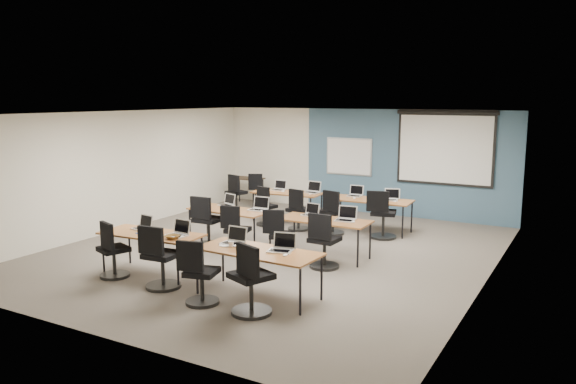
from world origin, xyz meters
The scene contains 58 objects.
floor centered at (0.00, 0.00, 0.00)m, with size 8.00×9.00×0.02m, color #6B6354.
ceiling centered at (0.00, 0.00, 2.70)m, with size 8.00×9.00×0.02m, color white.
wall_back centered at (0.00, 4.50, 1.35)m, with size 8.00×0.04×2.70m, color beige.
wall_front centered at (0.00, -4.50, 1.35)m, with size 8.00×0.04×2.70m, color beige.
wall_left centered at (-4.00, 0.00, 1.35)m, with size 0.04×9.00×2.70m, color beige.
wall_right centered at (4.00, 0.00, 1.35)m, with size 0.04×9.00×2.70m, color beige.
blue_accent_panel centered at (1.25, 4.47, 1.35)m, with size 5.50×0.04×2.70m, color #3D5977.
whiteboard centered at (-0.30, 4.43, 1.45)m, with size 1.28×0.03×0.98m.
projector_screen centered at (2.20, 4.41, 1.89)m, with size 2.40×0.10×1.82m.
training_table_front_left centered at (-1.06, -2.27, 0.68)m, with size 1.78×0.74×0.73m.
training_table_front_right centered at (1.09, -2.29, 0.69)m, with size 1.92×0.80×0.73m.
training_table_mid_left centered at (-1.08, 0.05, 0.68)m, with size 1.71×0.71×0.73m.
training_table_mid_right centered at (1.04, 0.14, 0.68)m, with size 1.74×0.72×0.73m.
training_table_back_left centered at (-1.07, 2.47, 0.68)m, with size 1.69×0.70×0.73m.
training_table_back_right centered at (1.04, 2.53, 0.69)m, with size 1.85×0.77×0.73m.
laptop_0 centered at (-1.40, -2.10, 0.79)m, with size 0.31×0.27×0.24m.
mouse_0 centered at (-1.15, -2.23, 0.74)m, with size 0.05×0.09×0.03m, color white.
task_chair_0 centered at (-1.53, -2.71, 0.40)m, with size 0.52×0.50×0.98m.
laptop_1 centered at (-0.55, -2.16, 0.79)m, with size 0.35×0.29×0.26m.
mouse_1 centered at (-0.42, -2.24, 0.74)m, with size 0.07×0.10×0.04m, color white.
task_chair_1 centered at (-0.47, -2.73, 0.43)m, with size 0.56×0.56×1.04m.
laptop_2 centered at (0.55, -2.14, 0.79)m, with size 0.34×0.29×0.26m.
mouse_2 centered at (0.68, -2.28, 0.74)m, with size 0.06×0.10×0.04m, color white.
task_chair_2 centered at (0.51, -2.99, 0.40)m, with size 0.50×0.50×0.98m.
laptop_3 centered at (1.42, -2.15, 0.80)m, with size 0.36×0.30×0.27m.
mouse_3 centered at (1.60, -2.36, 0.74)m, with size 0.06×0.10×0.03m, color white.
task_chair_3 centered at (1.38, -2.95, 0.44)m, with size 0.61×0.58×1.05m.
laptop_4 centered at (-1.35, 0.38, 0.79)m, with size 0.32×0.27×0.25m.
mouse_4 centered at (-1.17, 0.15, 0.74)m, with size 0.06×0.09×0.03m, color white.
task_chair_4 centered at (-1.37, -0.33, 0.44)m, with size 0.58×0.58×1.05m.
laptop_5 centered at (-0.51, 0.29, 0.80)m, with size 0.35×0.30×0.27m.
mouse_5 centered at (-0.37, 0.17, 0.74)m, with size 0.06×0.10×0.04m, color white.
task_chair_5 centered at (-0.55, -0.50, 0.40)m, with size 0.48×0.48×0.97m.
laptop_6 centered at (0.65, 0.34, 0.79)m, with size 0.30×0.26×0.23m.
mouse_6 centered at (0.84, 0.15, 0.74)m, with size 0.06×0.09×0.03m, color white.
task_chair_6 centered at (0.41, -0.46, 0.40)m, with size 0.52×0.49×0.98m.
laptop_7 centered at (1.42, 0.25, 0.80)m, with size 0.35×0.30×0.27m.
mouse_7 centered at (1.61, 0.17, 0.74)m, with size 0.06×0.09×0.03m, color white.
task_chair_7 centered at (1.33, -0.51, 0.42)m, with size 0.54×0.54×1.02m.
laptop_8 centered at (-1.39, 2.62, 0.79)m, with size 0.32×0.27×0.25m.
mouse_8 centered at (-1.17, 2.44, 0.74)m, with size 0.06×0.10×0.04m, color white.
task_chair_8 centered at (-1.32, 1.85, 0.39)m, with size 0.47×0.47×0.95m.
laptop_9 centered at (-0.50, 2.70, 0.80)m, with size 0.36×0.30×0.27m.
mouse_9 centered at (-0.43, 2.44, 0.74)m, with size 0.06×0.09×0.03m, color white.
task_chair_9 centered at (-0.42, 1.80, 0.40)m, with size 0.48×0.48×0.97m.
laptop_10 centered at (0.58, 2.76, 0.79)m, with size 0.33×0.28×0.25m.
mouse_10 centered at (0.69, 2.45, 0.74)m, with size 0.06×0.09×0.03m, color white.
task_chair_10 centered at (0.43, 1.83, 0.41)m, with size 0.52×0.52×1.00m.
laptop_11 centered at (1.48, 2.66, 0.79)m, with size 0.34×0.29×0.26m.
mouse_11 centered at (1.61, 2.53, 0.74)m, with size 0.06×0.10×0.03m, color white.
task_chair_11 centered at (1.50, 2.04, 0.44)m, with size 0.58×0.58×1.05m.
blue_mousepad centered at (-1.15, -2.31, 0.73)m, with size 0.26×0.22×0.01m, color navy.
snack_bowl centered at (-0.50, -2.38, 0.76)m, with size 0.24×0.24×0.06m, color brown.
snack_plate centered at (0.50, -2.31, 0.74)m, with size 0.19×0.19×0.01m, color white.
coffee_cup centered at (0.64, -2.35, 0.78)m, with size 0.08×0.08×0.07m, color white.
utility_table centered at (-3.19, 3.93, 0.66)m, with size 0.92×0.51×0.75m.
spare_chair_a centered at (-2.55, 3.58, 0.39)m, with size 0.51×0.47×0.96m.
spare_chair_b centered at (-2.91, 2.94, 0.41)m, with size 0.52×0.51×0.99m.
Camera 1 is at (5.46, -9.20, 3.01)m, focal length 35.00 mm.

